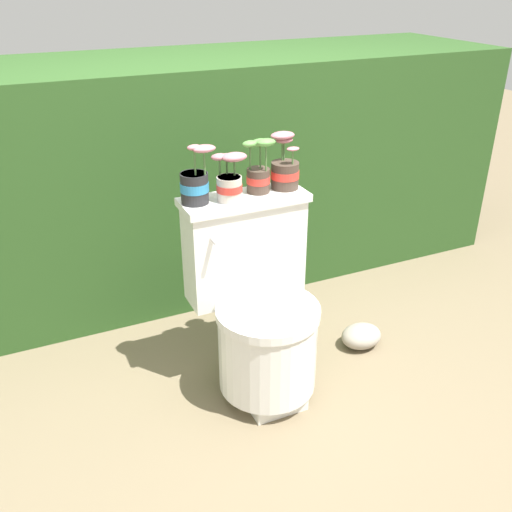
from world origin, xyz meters
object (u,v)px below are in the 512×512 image
potted_plant_middle (259,172)px  garden_stone (361,336)px  toilet (259,311)px  potted_plant_midright (285,169)px  potted_plant_left (195,183)px  potted_plant_midleft (230,181)px

potted_plant_middle → garden_stone: (0.48, -0.12, -0.84)m
toilet → potted_plant_midright: (0.19, 0.16, 0.53)m
potted_plant_left → potted_plant_middle: 0.26m
potted_plant_midleft → garden_stone: potted_plant_midleft is taller
potted_plant_left → potted_plant_midleft: (0.13, -0.03, -0.00)m
toilet → potted_plant_midright: potted_plant_midright is taller
toilet → garden_stone: toilet is taller
potted_plant_midleft → potted_plant_middle: 0.14m
potted_plant_midleft → garden_stone: bearing=-7.7°
toilet → potted_plant_left: potted_plant_left is taller
potted_plant_midleft → potted_plant_midright: potted_plant_midright is taller
potted_plant_left → potted_plant_midleft: bearing=-12.0°
potted_plant_midleft → potted_plant_middle: bearing=13.8°
potted_plant_left → potted_plant_midright: (0.38, 0.01, 0.00)m
potted_plant_midleft → potted_plant_midright: (0.25, 0.04, 0.00)m
potted_plant_midleft → garden_stone: size_ratio=0.93×
toilet → potted_plant_middle: bearing=66.2°
toilet → garden_stone: 0.63m
potted_plant_middle → potted_plant_midright: potted_plant_midright is taller
potted_plant_middle → garden_stone: potted_plant_middle is taller
garden_stone → potted_plant_middle: bearing=166.3°
potted_plant_midright → garden_stone: potted_plant_midright is taller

